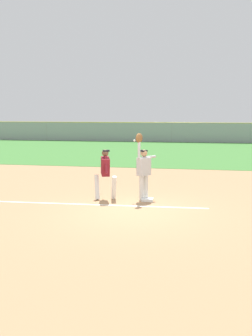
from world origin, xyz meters
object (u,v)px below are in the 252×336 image
Objects in this scene: baseball at (134,141)px; parked_car_blue at (70,132)px; fielder at (143,167)px; first_base at (147,200)px; parked_car_red at (189,134)px; runner at (105,171)px; parked_car_tan at (127,133)px.

baseball is 0.02× the size of parked_car_blue.
first_base is at bearing -172.79° from fielder.
parked_car_blue is 12.95m from parked_car_red.
parked_car_blue is (-11.50, 27.07, -0.45)m from fielder.
parked_car_tan is (-3.74, 26.66, -0.32)m from runner.
first_base is 1.73m from runner.
parked_car_red is (2.72, 26.80, -0.32)m from runner.
parked_car_blue is at bearing -178.27° from parked_car_tan.
first_base is 5.14× the size of baseball.
baseball is 29.08m from parked_car_blue.
runner reaches higher than parked_car_red.
parked_car_blue reaches higher than first_base.
baseball is at bearing 3.63° from runner.
runner reaches higher than parked_car_tan.
runner is 1.43m from baseball.
parked_car_blue is 0.96× the size of parked_car_red.
first_base is 0.17× the size of fielder.
runner is 26.94m from parked_car_red.
runner is (-1.44, -0.05, 0.96)m from first_base.
parked_car_blue is 0.96× the size of parked_car_tan.
parked_car_red is (1.45, 26.65, -0.45)m from fielder.
parked_car_blue is at bearing 113.22° from first_base.
parked_car_blue is 6.50m from parked_car_tan.
parked_car_tan is 6.47m from parked_car_red.
baseball is at bearing -100.61° from parked_car_red.
runner reaches higher than parked_car_blue.
fielder is 1.29m from runner.
first_base is 0.09× the size of parked_car_blue.
first_base is at bearing -66.19° from parked_car_blue.
parked_car_blue is at bearing -27.15° from fielder.
parked_car_blue and parked_car_tan have the same top height.
parked_car_tan is (6.48, -0.56, 0.00)m from parked_car_blue.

